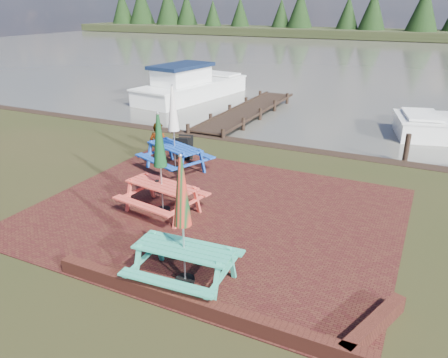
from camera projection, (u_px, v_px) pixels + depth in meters
The scene contains 12 objects.
ground at pixel (196, 230), 10.32m from camera, with size 120.00×120.00×0.00m, color black.
paving at pixel (215, 212), 11.14m from camera, with size 9.00×7.50×0.02m, color #391312.
brick_wall at pixel (236, 311), 7.38m from camera, with size 6.21×1.79×0.30m.
water at pixel (388, 59), 41.15m from camera, with size 120.00×60.00×0.02m, color #45423B.
far_treeline at pixel (416, 15), 64.08m from camera, with size 120.00×10.00×8.10m.
picnic_table_teal at pixel (184, 242), 8.02m from camera, with size 1.95×1.76×2.58m.
picnic_table_red at pixel (161, 180), 10.83m from camera, with size 2.11×1.94×2.58m.
picnic_table_blue at pixel (174, 142), 13.59m from camera, with size 2.45×2.32×2.71m.
chalkboard at pixel (184, 148), 14.74m from camera, with size 0.55×0.60×0.83m.
jetty at pixel (247, 111), 21.09m from camera, with size 1.76×9.08×1.00m.
boat_jetty at pixel (190, 87), 25.10m from camera, with size 3.75×7.97×2.22m.
person at pixel (158, 122), 15.70m from camera, with size 0.71×0.47×1.96m, color gray.
Camera 1 is at (4.59, -7.89, 4.99)m, focal length 35.00 mm.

